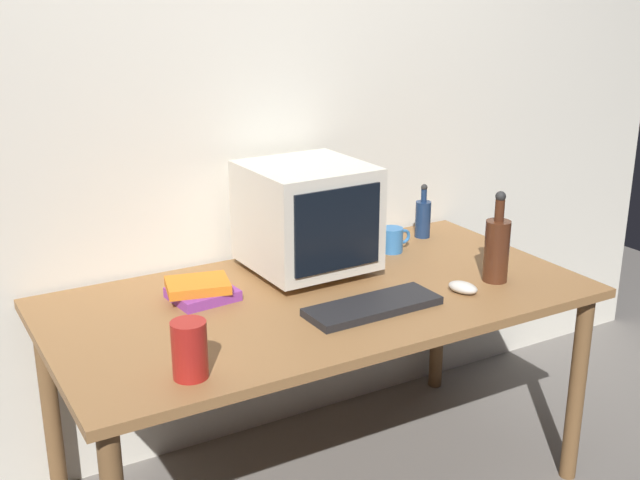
% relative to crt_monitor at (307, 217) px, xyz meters
% --- Properties ---
extents(back_wall, '(4.00, 0.08, 2.50)m').
position_rel_crt_monitor_xyz_m(back_wall, '(-0.06, 0.30, 0.34)').
color(back_wall, silver).
rests_on(back_wall, ground).
extents(desk, '(1.69, 0.87, 0.72)m').
position_rel_crt_monitor_xyz_m(desk, '(-0.06, -0.20, -0.27)').
color(desk, olive).
rests_on(desk, ground).
extents(crt_monitor, '(0.39, 0.40, 0.37)m').
position_rel_crt_monitor_xyz_m(crt_monitor, '(0.00, 0.00, 0.00)').
color(crt_monitor, beige).
rests_on(crt_monitor, desk).
extents(keyboard, '(0.42, 0.16, 0.02)m').
position_rel_crt_monitor_xyz_m(keyboard, '(0.01, -0.39, -0.18)').
color(keyboard, black).
rests_on(keyboard, desk).
extents(computer_mouse, '(0.09, 0.11, 0.04)m').
position_rel_crt_monitor_xyz_m(computer_mouse, '(0.33, -0.42, -0.17)').
color(computer_mouse, beige).
rests_on(computer_mouse, desk).
extents(bottle_tall, '(0.08, 0.08, 0.30)m').
position_rel_crt_monitor_xyz_m(bottle_tall, '(0.49, -0.38, -0.08)').
color(bottle_tall, '#472314').
rests_on(bottle_tall, desk).
extents(bottle_short, '(0.06, 0.06, 0.21)m').
position_rel_crt_monitor_xyz_m(bottle_short, '(0.57, 0.11, -0.11)').
color(bottle_short, navy).
rests_on(bottle_short, desk).
extents(book_stack, '(0.22, 0.19, 0.06)m').
position_rel_crt_monitor_xyz_m(book_stack, '(-0.41, -0.05, -0.16)').
color(book_stack, '#843893').
rests_on(book_stack, desk).
extents(mug, '(0.12, 0.08, 0.09)m').
position_rel_crt_monitor_xyz_m(mug, '(0.37, 0.02, -0.15)').
color(mug, '#3370B2').
rests_on(mug, desk).
extents(metal_canister, '(0.09, 0.09, 0.15)m').
position_rel_crt_monitor_xyz_m(metal_canister, '(-0.62, -0.51, -0.12)').
color(metal_canister, '#A51E19').
rests_on(metal_canister, desk).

